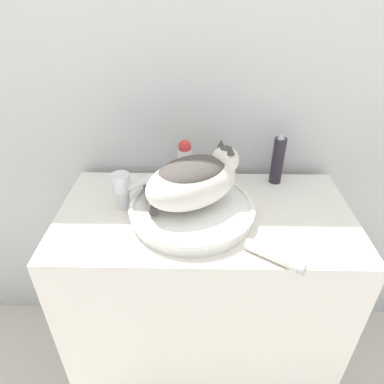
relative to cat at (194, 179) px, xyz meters
The scene contains 9 objects.
wall_back 0.39m from the cat, 83.58° to the left, with size 8.00×0.05×2.40m.
vanity_counter 0.58m from the cat, 28.59° to the left, with size 0.99×0.52×0.87m.
sink_basin 0.11m from the cat, 140.26° to the right, with size 0.41×0.41×0.05m.
cat is the anchor object (origin of this frame).
faucet 0.24m from the cat, 169.02° to the left, with size 0.16×0.07×0.15m.
lotion_bottle_white 0.23m from the cat, 99.41° to the left, with size 0.05×0.05×0.17m.
hairspray_can_black 0.38m from the cat, 36.10° to the left, with size 0.05×0.05×0.20m.
deodorant_stick 0.27m from the cat, 60.49° to the left, with size 0.04×0.04×0.14m.
cream_tube 0.33m from the cat, 41.50° to the right, with size 0.17×0.13×0.04m.
Camera 1 is at (-0.03, -0.67, 1.55)m, focal length 32.00 mm.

